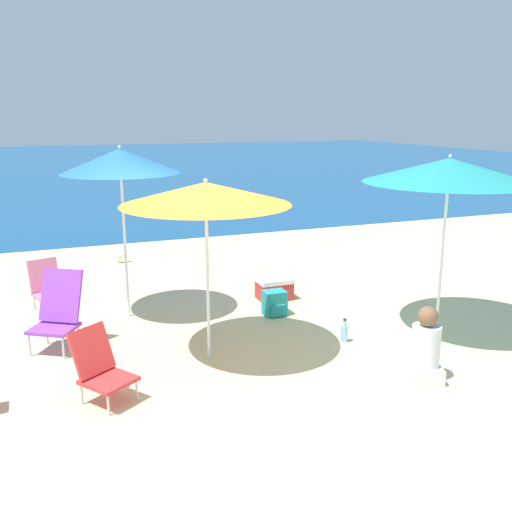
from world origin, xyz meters
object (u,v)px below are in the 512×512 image
water_bottle (344,333)px  seagull (121,255)px  beach_umbrella_orange (206,194)px  beach_umbrella_teal (449,171)px  backpack_teal (275,303)px  person_seated_near (425,350)px  beach_chair_purple (58,310)px  beach_chair_pink (47,285)px  beach_umbrella_blue (120,161)px  beach_chair_red (100,366)px  cooler_box (274,288)px

water_bottle → seagull: (-1.94, 4.76, 0.03)m
beach_umbrella_orange → seagull: (-0.31, 4.59, -1.70)m
beach_umbrella_teal → backpack_teal: 2.80m
water_bottle → seagull: size_ratio=1.08×
person_seated_near → beach_chair_purple: bearing=165.7°
person_seated_near → water_bottle: person_seated_near is taller
beach_umbrella_orange → backpack_teal: 2.29m
beach_chair_pink → backpack_teal: 3.17m
backpack_teal → seagull: backpack_teal is taller
beach_chair_pink → person_seated_near: bearing=-64.6°
person_seated_near → water_bottle: bearing=121.5°
beach_umbrella_blue → beach_umbrella_orange: bearing=-69.2°
person_seated_near → backpack_teal: person_seated_near is taller
beach_umbrella_blue → beach_chair_pink: beach_umbrella_blue is taller
beach_umbrella_orange → beach_chair_pink: 3.25m
beach_chair_pink → beach_chair_red: bearing=-100.5°
beach_chair_red → cooler_box: bearing=4.7°
backpack_teal → beach_umbrella_blue: bearing=159.8°
beach_chair_purple → seagull: beach_chair_purple is taller
seagull → beach_umbrella_blue: bearing=-96.4°
beach_umbrella_teal → seagull: size_ratio=8.19×
beach_umbrella_blue → beach_chair_red: (-0.61, -2.23, -1.73)m
cooler_box → beach_umbrella_blue: bearing=179.2°
person_seated_near → cooler_box: (-0.41, 2.97, -0.17)m
beach_umbrella_blue → beach_chair_pink: (-1.00, 0.72, -1.73)m
beach_umbrella_teal → beach_chair_red: size_ratio=3.16×
beach_chair_red → water_bottle: (2.87, 0.40, -0.23)m
beach_umbrella_orange → beach_chair_red: beach_umbrella_orange is taller
beach_chair_pink → beach_umbrella_blue: bearing=-53.9°
beach_umbrella_orange → beach_chair_pink: bearing=124.3°
beach_umbrella_blue → beach_chair_pink: size_ratio=3.28×
seagull → cooler_box: bearing=-58.7°
seagull → water_bottle: bearing=-67.9°
beach_umbrella_orange → beach_chair_pink: beach_umbrella_orange is taller
beach_umbrella_orange → person_seated_near: size_ratio=2.54×
beach_umbrella_teal → backpack_teal: (-1.62, 1.33, -1.85)m
water_bottle → cooler_box: 1.81m
cooler_box → beach_chair_purple: bearing=-166.3°
beach_umbrella_orange → cooler_box: bearing=47.6°
beach_umbrella_orange → cooler_box: size_ratio=4.06×
beach_chair_purple → water_bottle: 3.37m
beach_chair_pink → backpack_teal: (2.84, -1.40, -0.17)m
water_bottle → seagull: water_bottle is taller
beach_umbrella_blue → water_bottle: 3.51m
water_bottle → backpack_teal: bearing=109.7°
beach_chair_red → water_bottle: bearing=-26.3°
beach_umbrella_orange → person_seated_near: bearing=-35.2°
person_seated_near → cooler_box: bearing=116.5°
backpack_teal → cooler_box: bearing=67.4°
beach_chair_pink → beach_umbrella_teal: bearing=-49.4°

